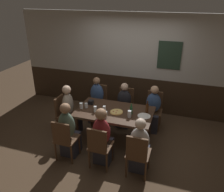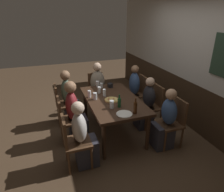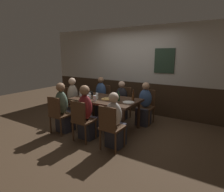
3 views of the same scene
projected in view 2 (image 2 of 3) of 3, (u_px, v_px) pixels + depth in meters
The scene contains 29 objects.
ground_plane at pixel (113, 132), 4.09m from camera, with size 12.00×12.00×0.00m, color #4C3826.
wall_back at pixel (190, 63), 4.06m from camera, with size 6.40×0.13×2.60m.
dining_table at pixel (113, 103), 3.83m from camera, with size 1.60×0.95×0.74m.
chair_right_far at pixel (173, 120), 3.55m from camera, with size 0.40×0.40×0.88m.
chair_left_near at pixel (62, 102), 4.24m from camera, with size 0.40×0.40×0.88m.
chair_left_far at pixel (138, 92), 4.77m from camera, with size 0.40×0.40×0.88m.
chair_right_near at pixel (72, 140), 3.01m from camera, with size 0.40×0.40×0.88m.
chair_mid_far at pixel (153, 104), 4.16m from camera, with size 0.40×0.40×0.88m.
chair_mid_near at pixel (66, 118), 3.63m from camera, with size 0.40×0.40×0.88m.
chair_head_west at pixel (97, 89), 4.95m from camera, with size 0.40×0.40×0.88m.
person_right_far at pixel (165, 123), 3.51m from camera, with size 0.34×0.37×1.10m.
person_left_near at pixel (70, 101), 4.29m from camera, with size 0.34×0.37×1.17m.
person_left_far at pixel (132, 93), 4.73m from camera, with size 0.34×0.37×1.15m.
person_right_near at pixel (83, 139), 3.08m from camera, with size 0.34×0.37×1.11m.
person_mid_far at pixel (146, 107), 4.13m from camera, with size 0.34×0.37×1.08m.
person_mid_near at pixel (75, 116), 3.67m from camera, with size 0.34×0.37×1.18m.
person_head_west at pixel (98, 91), 4.81m from camera, with size 0.37×0.34×1.18m.
pizza at pixel (112, 100), 3.73m from camera, with size 0.27×0.27×0.03m.
beer_glass_tall at pixel (98, 84), 4.36m from camera, with size 0.07×0.07×0.13m.
tumbler_water at pixel (112, 105), 3.42m from camera, with size 0.07×0.07×0.14m.
pint_glass_pale at pixel (99, 90), 4.04m from camera, with size 0.06×0.06×0.13m.
pint_glass_stout at pixel (101, 86), 4.31m from camera, with size 0.07×0.07×0.11m.
beer_glass_half at pixel (89, 94), 3.84m from camera, with size 0.06×0.06×0.14m.
pint_glass_amber at pixel (104, 93), 3.90m from camera, with size 0.06×0.06×0.14m.
tumbler_short at pixel (95, 96), 3.75m from camera, with size 0.08×0.08×0.13m.
beer_bottle_green at pixel (119, 102), 3.45m from camera, with size 0.06×0.06×0.23m.
beer_bottle_brown at pixel (135, 107), 3.23m from camera, with size 0.06×0.06×0.27m.
plate_white_large at pixel (124, 114), 3.24m from camera, with size 0.26×0.26×0.01m, color white.
condiment_caddy at pixel (110, 85), 4.34m from camera, with size 0.11×0.09×0.09m, color black.
Camera 2 is at (3.27, -1.15, 2.30)m, focal length 32.17 mm.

